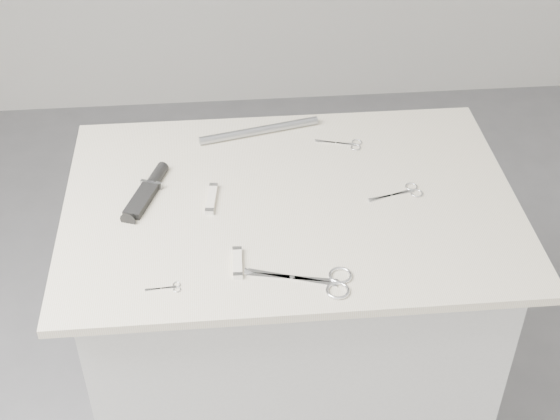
{
  "coord_description": "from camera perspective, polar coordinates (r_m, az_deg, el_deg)",
  "views": [
    {
      "loc": [
        -0.14,
        -1.35,
        1.98
      ],
      "look_at": [
        -0.03,
        -0.03,
        0.92
      ],
      "focal_mm": 50.0,
      "sensor_mm": 36.0,
      "label": 1
    }
  ],
  "objects": [
    {
      "name": "pocket_knife_b",
      "position": [
        1.56,
        -3.13,
        -3.87
      ],
      "size": [
        0.02,
        0.09,
        0.01
      ],
      "rotation": [
        0.0,
        0.0,
        1.54
      ],
      "color": "white",
      "rests_on": "display_board"
    },
    {
      "name": "tiny_scissors",
      "position": [
        1.53,
        -8.18,
        -5.66
      ],
      "size": [
        0.07,
        0.03,
        0.0
      ],
      "rotation": [
        0.0,
        0.0,
        0.06
      ],
      "color": "silver",
      "rests_on": "display_board"
    },
    {
      "name": "metal_rail",
      "position": [
        1.93,
        -1.52,
        5.84
      ],
      "size": [
        0.3,
        0.09,
        0.02
      ],
      "primitive_type": "cylinder",
      "rotation": [
        0.0,
        1.57,
        0.23
      ],
      "color": "#95989D",
      "rests_on": "display_board"
    },
    {
      "name": "plinth",
      "position": [
        2.05,
        0.68,
        -9.69
      ],
      "size": [
        0.9,
        0.6,
        0.9
      ],
      "primitive_type": "cube",
      "color": "silver",
      "rests_on": "ground"
    },
    {
      "name": "sheathed_knife",
      "position": [
        1.77,
        -9.58,
        1.52
      ],
      "size": [
        0.09,
        0.19,
        0.02
      ],
      "rotation": [
        0.0,
        0.0,
        1.23
      ],
      "color": "black",
      "rests_on": "display_board"
    },
    {
      "name": "embroidery_scissors_b",
      "position": [
        1.91,
        4.92,
        4.83
      ],
      "size": [
        0.11,
        0.06,
        0.0
      ],
      "rotation": [
        0.0,
        0.0,
        -0.28
      ],
      "color": "silver",
      "rests_on": "display_board"
    },
    {
      "name": "large_shears",
      "position": [
        1.52,
        3.1,
        -5.21
      ],
      "size": [
        0.21,
        0.11,
        0.01
      ],
      "rotation": [
        0.0,
        0.0,
        -0.26
      ],
      "color": "silver",
      "rests_on": "display_board"
    },
    {
      "name": "pocket_knife_a",
      "position": [
        1.72,
        -5.03,
        0.85
      ],
      "size": [
        0.03,
        0.1,
        0.01
      ],
      "rotation": [
        0.0,
        0.0,
        1.45
      ],
      "color": "white",
      "rests_on": "display_board"
    },
    {
      "name": "embroidery_scissors_a",
      "position": [
        1.76,
        9.09,
        1.29
      ],
      "size": [
        0.13,
        0.06,
        0.0
      ],
      "rotation": [
        0.0,
        0.0,
        0.26
      ],
      "color": "silver",
      "rests_on": "display_board"
    },
    {
      "name": "display_board",
      "position": [
        1.73,
        0.8,
        0.51
      ],
      "size": [
        1.0,
        0.7,
        0.02
      ],
      "primitive_type": "cube",
      "color": "beige",
      "rests_on": "plinth"
    }
  ]
}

